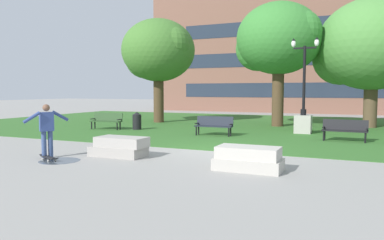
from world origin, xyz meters
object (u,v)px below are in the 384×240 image
at_px(concrete_block_center, 120,147).
at_px(skateboard, 49,157).
at_px(park_bench_near_left, 214,125).
at_px(person_skateboarder, 47,127).
at_px(concrete_block_left, 248,159).
at_px(lamp_post_center, 303,114).
at_px(trash_bin, 137,121).
at_px(park_bench_far_right, 107,120).
at_px(park_bench_far_left, 345,129).

bearing_deg(concrete_block_center, skateboard, -137.44).
bearing_deg(park_bench_near_left, person_skateboarder, -109.90).
bearing_deg(concrete_block_left, concrete_block_center, 174.77).
distance_m(concrete_block_left, lamp_post_center, 9.60).
bearing_deg(concrete_block_left, trash_bin, 137.30).
xyz_separation_m(park_bench_far_right, trash_bin, (1.61, 0.54, -0.04)).
relative_size(park_bench_far_right, trash_bin, 1.92).
distance_m(park_bench_near_left, park_bench_far_left, 5.74).
distance_m(concrete_block_center, concrete_block_left, 4.42).
height_order(concrete_block_center, park_bench_near_left, park_bench_near_left).
distance_m(concrete_block_center, lamp_post_center, 10.27).
bearing_deg(concrete_block_center, concrete_block_left, -5.23).
bearing_deg(park_bench_near_left, park_bench_far_left, 3.13).
height_order(person_skateboarder, lamp_post_center, lamp_post_center).
relative_size(concrete_block_left, skateboard, 1.77).
bearing_deg(concrete_block_center, lamp_post_center, 63.44).
relative_size(person_skateboarder, skateboard, 1.69).
bearing_deg(person_skateboarder, park_bench_far_right, 114.61).
xyz_separation_m(park_bench_near_left, park_bench_far_right, (-6.42, 0.31, 0.00)).
height_order(concrete_block_left, person_skateboarder, person_skateboarder).
xyz_separation_m(concrete_block_center, park_bench_far_left, (6.58, 6.78, 0.23)).
distance_m(person_skateboarder, park_bench_far_left, 11.67).
xyz_separation_m(concrete_block_center, concrete_block_left, (4.40, -0.40, 0.00)).
bearing_deg(lamp_post_center, trash_bin, -167.80).
height_order(lamp_post_center, trash_bin, lamp_post_center).
distance_m(concrete_block_center, trash_bin, 8.33).
bearing_deg(park_bench_far_left, park_bench_far_right, -179.99).
bearing_deg(lamp_post_center, skateboard, -120.16).
relative_size(park_bench_far_left, lamp_post_center, 0.39).
distance_m(concrete_block_left, park_bench_far_left, 7.51).
height_order(park_bench_near_left, trash_bin, trash_bin).
relative_size(skateboard, park_bench_far_right, 0.55).
height_order(skateboard, lamp_post_center, lamp_post_center).
bearing_deg(trash_bin, park_bench_far_right, -161.48).
bearing_deg(skateboard, person_skateboarder, 139.83).
distance_m(person_skateboarder, lamp_post_center, 12.23).
height_order(person_skateboarder, skateboard, person_skateboarder).
distance_m(park_bench_far_right, lamp_post_center, 10.45).
bearing_deg(concrete_block_left, park_bench_near_left, 117.35).
distance_m(skateboard, lamp_post_center, 12.33).
bearing_deg(park_bench_near_left, lamp_post_center, 35.84).
xyz_separation_m(concrete_block_center, park_bench_far_right, (-5.58, 6.78, 0.23)).
bearing_deg(skateboard, concrete_block_left, 10.05).
height_order(concrete_block_center, park_bench_far_left, park_bench_far_left).
distance_m(concrete_block_center, park_bench_far_right, 8.78).
relative_size(person_skateboarder, lamp_post_center, 0.36).
distance_m(skateboard, park_bench_near_left, 8.32).
height_order(concrete_block_left, lamp_post_center, lamp_post_center).
distance_m(park_bench_near_left, park_bench_far_right, 6.43).
bearing_deg(concrete_block_left, park_bench_far_right, 144.25).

